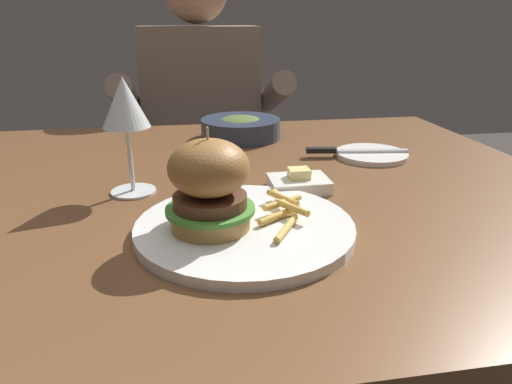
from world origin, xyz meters
TOP-DOWN VIEW (x-y plane):
  - dining_table at (0.00, 0.00)m, footprint 1.12×0.94m
  - main_plate at (-0.03, -0.19)m, footprint 0.29×0.29m
  - burger_sandwich at (-0.07, -0.20)m, footprint 0.11×0.11m
  - fries_pile at (0.03, -0.18)m, footprint 0.07×0.14m
  - wine_glass at (-0.18, -0.02)m, footprint 0.07×0.07m
  - bread_plate at (0.28, 0.11)m, footprint 0.14×0.14m
  - table_knife at (0.23, 0.11)m, footprint 0.21×0.04m
  - butter_dish at (0.08, -0.05)m, footprint 0.09×0.07m
  - soup_bowl at (0.04, 0.30)m, footprint 0.18×0.18m
  - diner_person at (-0.03, 0.75)m, footprint 0.51×0.36m

SIDE VIEW (x-z plane):
  - diner_person at x=-0.03m, z-range -0.02..1.15m
  - dining_table at x=0.00m, z-range 0.28..1.02m
  - bread_plate at x=0.28m, z-range 0.74..0.75m
  - main_plate at x=-0.03m, z-range 0.74..0.75m
  - butter_dish at x=0.08m, z-range 0.73..0.77m
  - table_knife at x=0.23m, z-range 0.75..0.76m
  - fries_pile at x=0.03m, z-range 0.75..0.77m
  - soup_bowl at x=0.04m, z-range 0.74..0.79m
  - burger_sandwich at x=-0.07m, z-range 0.75..0.88m
  - wine_glass at x=-0.18m, z-range 0.79..0.97m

